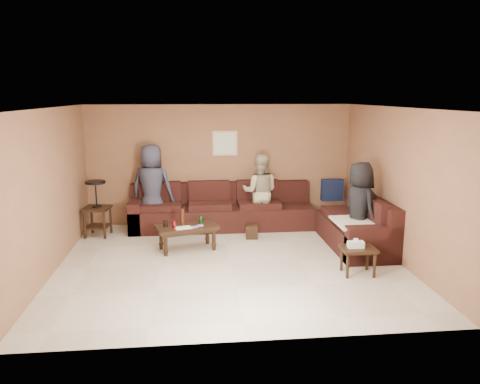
{
  "coord_description": "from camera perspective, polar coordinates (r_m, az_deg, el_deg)",
  "views": [
    {
      "loc": [
        -0.58,
        -7.23,
        2.7
      ],
      "look_at": [
        0.25,
        0.85,
        1.0
      ],
      "focal_mm": 35.0,
      "sensor_mm": 36.0,
      "label": 1
    }
  ],
  "objects": [
    {
      "name": "waste_bin",
      "position": [
        8.96,
        1.43,
        -4.83
      ],
      "size": [
        0.23,
        0.23,
        0.27
      ],
      "primitive_type": "cube",
      "rotation": [
        0.0,
        0.0,
        -0.06
      ],
      "color": "black",
      "rests_on": "ground"
    },
    {
      "name": "side_table_right",
      "position": [
        7.37,
        14.17,
        -6.97
      ],
      "size": [
        0.52,
        0.43,
        0.57
      ],
      "rotation": [
        0.0,
        0.0,
        -0.03
      ],
      "color": "black",
      "rests_on": "ground"
    },
    {
      "name": "wall_art",
      "position": [
        9.78,
        -1.86,
        5.95
      ],
      "size": [
        0.52,
        0.04,
        0.52
      ],
      "color": "tan",
      "rests_on": "ground"
    },
    {
      "name": "person_left",
      "position": [
        9.53,
        -10.66,
        0.55
      ],
      "size": [
        0.96,
        0.75,
        1.74
      ],
      "primitive_type": "imported",
      "rotation": [
        0.0,
        0.0,
        2.89
      ],
      "color": "#2F3242",
      "rests_on": "ground"
    },
    {
      "name": "room",
      "position": [
        7.33,
        -1.27,
        3.68
      ],
      "size": [
        5.6,
        5.5,
        2.5
      ],
      "color": "beige",
      "rests_on": "ground"
    },
    {
      "name": "person_right",
      "position": [
        8.33,
        14.36,
        -1.8
      ],
      "size": [
        0.69,
        0.88,
        1.58
      ],
      "primitive_type": "imported",
      "rotation": [
        0.0,
        0.0,
        1.84
      ],
      "color": "black",
      "rests_on": "ground"
    },
    {
      "name": "person_middle",
      "position": [
        9.47,
        2.46,
        0.03
      ],
      "size": [
        0.86,
        0.74,
        1.53
      ],
      "primitive_type": "imported",
      "rotation": [
        0.0,
        0.0,
        2.91
      ],
      "color": "tan",
      "rests_on": "ground"
    },
    {
      "name": "sectional_sofa",
      "position": [
        9.17,
        3.09,
        -3.2
      ],
      "size": [
        4.65,
        2.9,
        0.97
      ],
      "color": "black",
      "rests_on": "ground"
    },
    {
      "name": "coffee_table",
      "position": [
        8.3,
        -6.5,
        -4.53
      ],
      "size": [
        1.15,
        0.79,
        0.72
      ],
      "rotation": [
        0.0,
        0.0,
        0.27
      ],
      "color": "black",
      "rests_on": "ground"
    },
    {
      "name": "end_table_left",
      "position": [
        9.41,
        -17.05,
        -1.8
      ],
      "size": [
        0.54,
        0.54,
        1.09
      ],
      "rotation": [
        0.0,
        0.0,
        -0.16
      ],
      "color": "black",
      "rests_on": "ground"
    }
  ]
}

